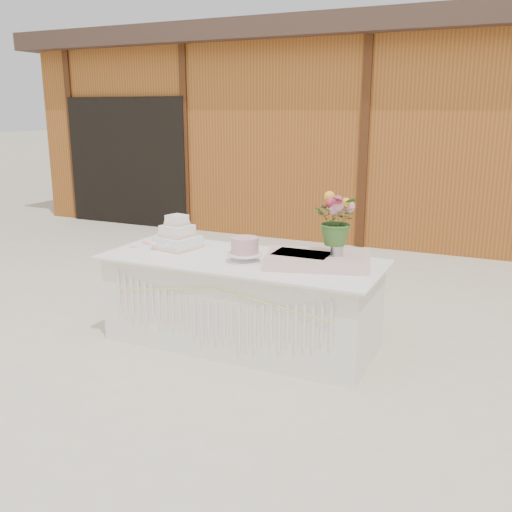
% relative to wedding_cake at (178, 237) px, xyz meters
% --- Properties ---
extents(ground, '(80.00, 80.00, 0.00)m').
position_rel_wedding_cake_xyz_m(ground, '(0.68, -0.08, -0.87)').
color(ground, beige).
rests_on(ground, ground).
extents(barn, '(12.60, 4.60, 3.30)m').
position_rel_wedding_cake_xyz_m(barn, '(0.67, 5.92, 0.80)').
color(barn, brown).
rests_on(barn, ground).
extents(cake_table, '(2.40, 1.00, 0.77)m').
position_rel_wedding_cake_xyz_m(cake_table, '(0.68, -0.08, -0.49)').
color(cake_table, silver).
rests_on(cake_table, ground).
extents(wedding_cake, '(0.41, 0.41, 0.31)m').
position_rel_wedding_cake_xyz_m(wedding_cake, '(0.00, 0.00, 0.00)').
color(wedding_cake, white).
rests_on(wedding_cake, cake_table).
extents(pink_cake_stand, '(0.29, 0.29, 0.21)m').
position_rel_wedding_cake_xyz_m(pink_cake_stand, '(0.76, -0.17, 0.01)').
color(pink_cake_stand, white).
rests_on(pink_cake_stand, cake_table).
extents(satin_runner, '(0.92, 0.67, 0.10)m').
position_rel_wedding_cake_xyz_m(satin_runner, '(1.35, -0.04, -0.05)').
color(satin_runner, beige).
rests_on(satin_runner, cake_table).
extents(flower_vase, '(0.10, 0.10, 0.14)m').
position_rel_wedding_cake_xyz_m(flower_vase, '(1.50, -0.04, 0.07)').
color(flower_vase, '#AAABAF').
rests_on(flower_vase, satin_runner).
extents(bouquet, '(0.41, 0.37, 0.40)m').
position_rel_wedding_cake_xyz_m(bouquet, '(1.50, -0.04, 0.34)').
color(bouquet, '#355C25').
rests_on(bouquet, flower_vase).
extents(loose_flowers, '(0.25, 0.35, 0.02)m').
position_rel_wedding_cake_xyz_m(loose_flowers, '(-0.38, -0.07, -0.10)').
color(loose_flowers, pink).
rests_on(loose_flowers, cake_table).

